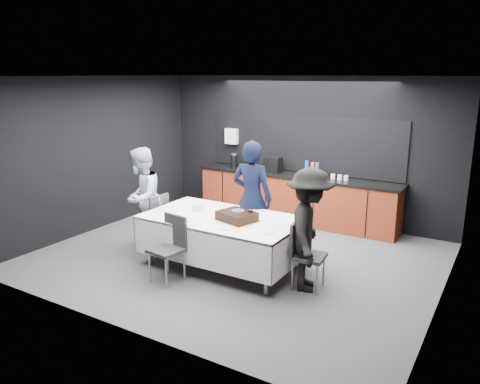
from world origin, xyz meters
name	(u,v)px	position (x,y,z in m)	size (l,w,h in m)	color
ground	(237,257)	(0.00, 0.00, 0.00)	(6.00, 6.00, 0.00)	#47474D
room_shell	(237,141)	(0.00, 0.00, 1.86)	(6.04, 5.04, 2.82)	white
kitchenette	(295,194)	(-0.02, 2.22, 0.54)	(4.10, 0.64, 2.05)	maroon
party_table	(223,226)	(0.00, -0.40, 0.64)	(2.32, 1.32, 0.78)	#99999E
cake_assembly	(237,216)	(0.28, -0.45, 0.85)	(0.64, 0.57, 0.17)	gold
plate_stack	(198,207)	(-0.51, -0.31, 0.83)	(0.20, 0.20, 0.10)	white
loose_plate_near	(189,220)	(-0.33, -0.80, 0.78)	(0.18, 0.18, 0.01)	white
loose_plate_right_a	(275,224)	(0.83, -0.33, 0.78)	(0.18, 0.18, 0.01)	white
loose_plate_right_b	(268,232)	(0.91, -0.67, 0.78)	(0.20, 0.20, 0.01)	white
loose_plate_far	(248,210)	(0.14, 0.09, 0.78)	(0.22, 0.22, 0.01)	white
fork_pile	(225,229)	(0.35, -0.87, 0.79)	(0.15, 0.09, 0.02)	white
champagne_flute	(161,200)	(-1.03, -0.58, 0.94)	(0.06, 0.06, 0.22)	white
chair_left	(155,217)	(-1.37, -0.34, 0.53)	(0.45, 0.45, 0.92)	#2A2A2F
chair_right	(303,250)	(1.32, -0.43, 0.53)	(0.46, 0.46, 0.92)	#2A2A2F
chair_near	(170,243)	(-0.38, -1.16, 0.53)	(0.47, 0.47, 0.92)	#2A2A2F
person_center	(252,198)	(0.11, 0.28, 0.92)	(0.67, 0.44, 1.84)	black
person_left	(142,198)	(-1.62, -0.36, 0.84)	(0.81, 0.63, 1.68)	silver
person_right	(309,230)	(1.39, -0.45, 0.84)	(1.08, 0.62, 1.67)	black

